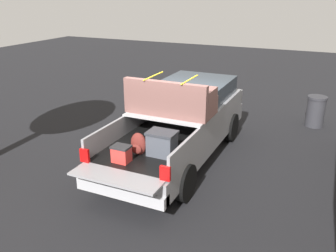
# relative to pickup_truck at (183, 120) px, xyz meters

# --- Properties ---
(ground_plane) EXTENTS (40.00, 40.00, 0.00)m
(ground_plane) POSITION_rel_pickup_truck_xyz_m (-0.34, 0.00, -0.95)
(ground_plane) COLOR black
(pickup_truck) EXTENTS (6.05, 2.06, 2.23)m
(pickup_truck) POSITION_rel_pickup_truck_xyz_m (0.00, 0.00, 0.00)
(pickup_truck) COLOR gray
(pickup_truck) RESTS_ON ground_plane
(trash_can) EXTENTS (0.60, 0.60, 0.98)m
(trash_can) POSITION_rel_pickup_truck_xyz_m (3.68, -3.02, -0.45)
(trash_can) COLOR #2D2D33
(trash_can) RESTS_ON ground_plane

